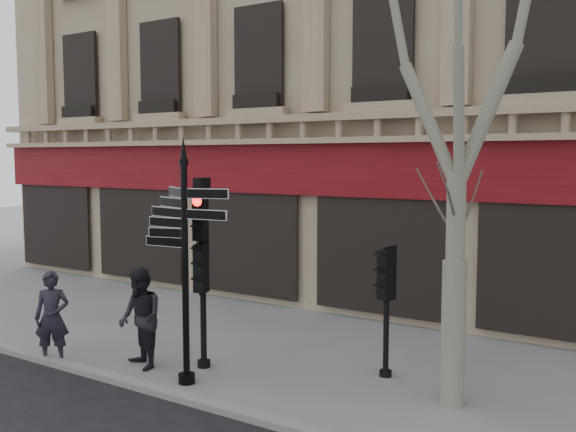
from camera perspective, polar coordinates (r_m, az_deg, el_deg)
name	(u,v)px	position (r m, az deg, el deg)	size (l,w,h in m)	color
ground	(259,382)	(11.53, -2.62, -14.50)	(80.00, 80.00, 0.00)	slate
kerb	(206,404)	(10.48, -7.31, -16.25)	(80.00, 0.25, 0.12)	gray
fingerpost	(184,219)	(10.96, -9.19, -0.31)	(1.90, 1.90, 4.24)	black
traffic_signal_main	(203,249)	(11.85, -7.61, -2.89)	(0.45, 0.37, 3.52)	black
traffic_signal_secondary	(387,288)	(11.49, 8.77, -6.38)	(0.42, 0.33, 2.28)	black
plane_tree	(461,0)	(10.41, 15.14, 18.03)	(3.34, 3.34, 8.88)	gray
pedestrian_a	(52,317)	(13.05, -20.24, -8.45)	(0.64, 0.42, 1.75)	black
pedestrian_b	(140,319)	(12.25, -13.00, -8.88)	(0.91, 0.71, 1.87)	black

